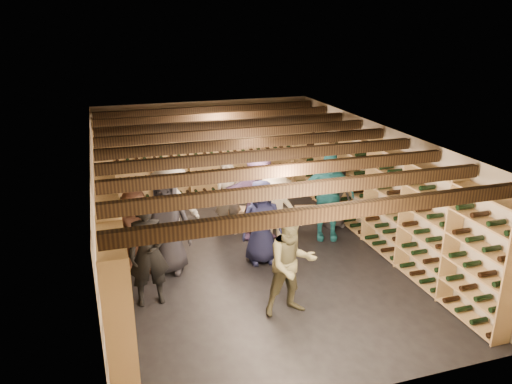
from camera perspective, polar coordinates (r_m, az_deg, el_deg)
The scene contains 22 objects.
ground at distance 9.84m, azimuth -0.63°, elevation -7.27°, with size 8.00×8.00×0.00m, color black.
walls at distance 9.36m, azimuth -0.65°, elevation -0.70°, with size 5.52×8.02×2.40m.
ceiling at distance 9.01m, azimuth -0.68°, elevation 6.48°, with size 5.50×8.00×0.01m, color beige.
ceiling_joists at distance 9.04m, azimuth -0.68°, elevation 5.62°, with size 5.40×7.12×0.18m.
wine_rack_left at distance 9.05m, azimuth -16.44°, elevation -3.11°, with size 0.32×7.50×2.15m.
wine_rack_right at distance 10.40m, azimuth 13.02°, elevation 0.15°, with size 0.32×7.50×2.15m.
wine_rack_back at distance 12.94m, azimuth -5.63°, elevation 4.38°, with size 4.70×0.30×2.15m.
crate_stack_left at distance 10.87m, azimuth -2.54°, elevation -3.10°, with size 0.59×0.51×0.51m.
crate_stack_right at distance 10.92m, azimuth -2.16°, elevation -3.47°, with size 0.55×0.42×0.34m.
crate_loose at distance 11.83m, azimuth 5.71°, elevation -2.14°, with size 0.50×0.33×0.17m, color tan.
person_0 at distance 9.04m, azimuth -10.15°, elevation -3.75°, with size 0.89×0.58×1.82m, color black.
person_1 at distance 8.12m, azimuth -12.18°, elevation -6.80°, with size 0.65×0.43×1.79m, color black.
person_2 at distance 7.72m, azimuth 4.07°, elevation -8.24°, with size 0.82×0.64×1.69m, color brown.
person_3 at distance 9.73m, azimuth 2.22°, elevation -2.29°, with size 1.06×0.61×1.64m, color #C0B699.
person_4 at distance 10.34m, azimuth 8.15°, elevation -0.40°, with size 1.11×0.46×1.89m, color #217480.
person_5 at distance 9.14m, azimuth -13.56°, elevation -4.36°, with size 1.51×0.48×1.63m, color brown.
person_6 at distance 9.29m, azimuth 0.64°, elevation -3.45°, with size 0.79×0.52×1.62m, color #191D3F.
person_7 at distance 10.52m, azimuth -3.18°, elevation -0.74°, with size 0.58×0.38×1.59m, color gray.
person_9 at distance 9.67m, azimuth -9.72°, elevation -1.97°, with size 1.21×0.70×1.87m, color #B2AFA3.
person_10 at distance 10.86m, azimuth 0.75°, elevation -0.23°, with size 0.89×0.37×1.53m, color #2B5436.
person_11 at distance 10.29m, azimuth 0.37°, elevation -0.31°, with size 1.75×0.56×1.88m, color slate.
person_12 at distance 10.99m, azimuth 9.01°, elevation -0.11°, with size 0.77×0.50×1.57m, color #323136.
Camera 1 is at (-2.55, -8.40, 4.43)m, focal length 35.00 mm.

